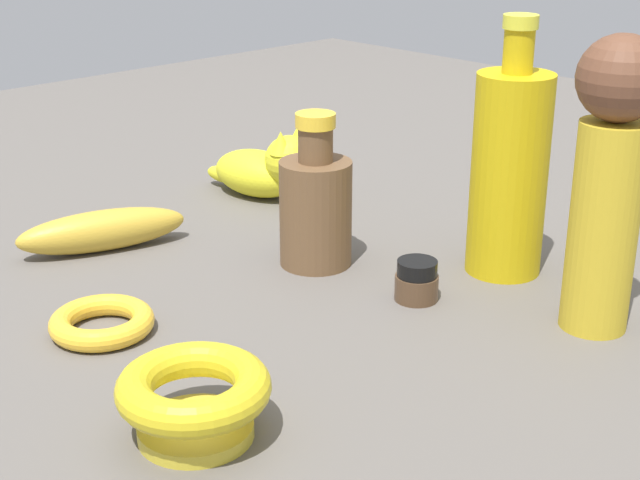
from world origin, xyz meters
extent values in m
plane|color=#5B5651|center=(0.00, 0.00, 0.00)|extent=(2.00, 2.00, 0.00)
cylinder|color=gold|center=(-0.10, -0.15, 0.10)|extent=(0.07, 0.07, 0.19)
cylinder|color=gold|center=(-0.10, -0.15, 0.21)|extent=(0.03, 0.03, 0.04)
cylinder|color=yellow|center=(-0.10, -0.15, 0.24)|extent=(0.03, 0.03, 0.01)
cylinder|color=brown|center=(0.04, -0.03, 0.05)|extent=(0.07, 0.07, 0.10)
cylinder|color=brown|center=(0.04, -0.03, 0.12)|extent=(0.03, 0.03, 0.03)
cylinder|color=yellow|center=(0.04, -0.03, 0.14)|extent=(0.04, 0.04, 0.01)
torus|color=yellow|center=(0.06, 0.20, 0.01)|extent=(0.09, 0.09, 0.02)
cylinder|color=#4F3723|center=(-0.08, -0.04, 0.01)|extent=(0.04, 0.04, 0.02)
cylinder|color=yellow|center=(-0.08, -0.04, 0.02)|extent=(0.03, 0.03, 0.00)
cylinder|color=black|center=(-0.08, -0.04, 0.03)|extent=(0.04, 0.04, 0.01)
ellipsoid|color=yellow|center=(0.24, -0.13, 0.03)|extent=(0.13, 0.09, 0.05)
sphere|color=yellow|center=(0.19, -0.14, 0.05)|extent=(0.06, 0.06, 0.06)
cone|color=yellow|center=(0.20, -0.15, 0.08)|extent=(0.03, 0.03, 0.03)
cone|color=yellow|center=(0.19, -0.12, 0.08)|extent=(0.03, 0.03, 0.03)
ellipsoid|color=yellow|center=(0.29, -0.12, 0.02)|extent=(0.05, 0.03, 0.02)
cylinder|color=gold|center=(-0.22, -0.11, 0.09)|extent=(0.08, 0.08, 0.18)
sphere|color=brown|center=(-0.22, -0.11, 0.21)|extent=(0.07, 0.07, 0.07)
cylinder|color=gold|center=(-0.12, 0.24, 0.01)|extent=(0.08, 0.08, 0.01)
torus|color=gold|center=(-0.12, 0.24, 0.04)|extent=(0.10, 0.10, 0.03)
ellipsoid|color=gold|center=(0.22, 0.10, 0.02)|extent=(0.09, 0.18, 0.04)
camera|label=1|loc=(-0.57, 0.55, 0.36)|focal=52.51mm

